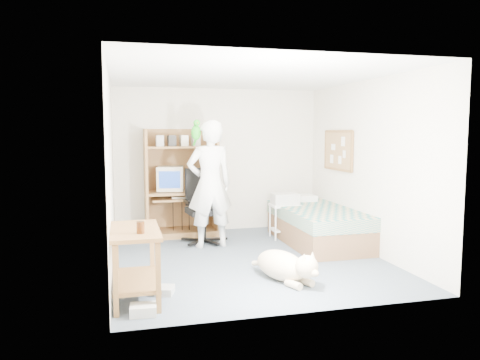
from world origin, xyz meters
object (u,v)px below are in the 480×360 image
(dog, at_px, (285,266))
(printer_cart, at_px, (285,215))
(bed, at_px, (317,225))
(side_desk, at_px, (135,253))
(person, at_px, (210,184))
(computer_hutch, at_px, (181,187))
(office_chair, at_px, (203,216))

(dog, bearing_deg, printer_cart, 47.93)
(bed, height_order, dog, bed)
(side_desk, distance_m, person, 2.38)
(dog, distance_m, printer_cart, 2.26)
(side_desk, height_order, person, person)
(dog, bearing_deg, person, 84.10)
(computer_hutch, distance_m, printer_cart, 1.81)
(bed, relative_size, dog, 1.87)
(side_desk, xyz_separation_m, person, (1.17, 2.02, 0.47))
(computer_hutch, distance_m, person, 0.99)
(computer_hutch, bearing_deg, side_desk, -106.14)
(office_chair, bearing_deg, printer_cart, -8.08)
(bed, relative_size, person, 1.05)
(dog, relative_size, printer_cart, 1.92)
(person, xyz_separation_m, printer_cart, (1.31, 0.28, -0.59))
(bed, bearing_deg, dog, -124.46)
(person, bearing_deg, side_desk, 53.25)
(computer_hutch, relative_size, side_desk, 1.80)
(office_chair, height_order, person, person)
(bed, relative_size, office_chair, 1.74)
(computer_hutch, xyz_separation_m, bed, (2.00, -1.12, -0.53))
(computer_hutch, bearing_deg, bed, -29.29)
(bed, bearing_deg, office_chair, 163.49)
(printer_cart, bearing_deg, person, -166.72)
(side_desk, xyz_separation_m, office_chair, (1.12, 2.33, -0.08))
(printer_cart, bearing_deg, side_desk, -135.93)
(side_desk, relative_size, dog, 0.92)
(computer_hutch, bearing_deg, person, -70.67)
(person, bearing_deg, computer_hutch, -77.24)
(office_chair, height_order, dog, office_chair)
(computer_hutch, distance_m, dog, 2.97)
(computer_hutch, xyz_separation_m, side_desk, (-0.85, -2.94, -0.33))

